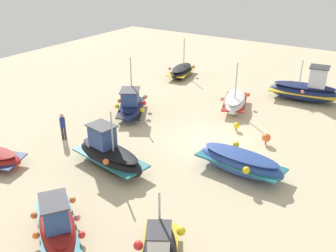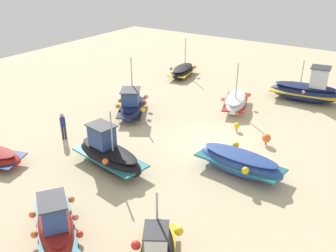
{
  "view_description": "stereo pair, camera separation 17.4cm",
  "coord_description": "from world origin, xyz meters",
  "px_view_note": "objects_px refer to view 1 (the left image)",
  "views": [
    {
      "loc": [
        17.78,
        8.42,
        10.17
      ],
      "look_at": [
        1.11,
        -2.43,
        0.9
      ],
      "focal_mm": 40.0,
      "sensor_mm": 36.0,
      "label": 1
    },
    {
      "loc": [
        17.68,
        8.57,
        10.17
      ],
      "look_at": [
        1.11,
        -2.43,
        0.9
      ],
      "focal_mm": 40.0,
      "sensor_mm": 36.0,
      "label": 2
    }
  ],
  "objects_px": {
    "fishing_boat_3": "(160,251)",
    "fishing_boat_7": "(57,225)",
    "fishing_boat_6": "(109,155)",
    "person_walking": "(63,125)",
    "fishing_boat_8": "(306,90)",
    "mooring_buoy_0": "(266,138)",
    "fishing_boat_5": "(131,106)",
    "fishing_boat_2": "(235,102)",
    "fishing_boat_4": "(240,162)",
    "fishing_boat_0": "(182,71)",
    "mooring_buoy_1": "(236,125)"
  },
  "relations": [
    {
      "from": "fishing_boat_3",
      "to": "fishing_boat_7",
      "type": "bearing_deg",
      "value": -106.49
    },
    {
      "from": "fishing_boat_6",
      "to": "person_walking",
      "type": "distance_m",
      "value": 4.5
    },
    {
      "from": "fishing_boat_8",
      "to": "mooring_buoy_0",
      "type": "relative_size",
      "value": 7.75
    },
    {
      "from": "mooring_buoy_0",
      "to": "fishing_boat_5",
      "type": "bearing_deg",
      "value": -85.02
    },
    {
      "from": "fishing_boat_8",
      "to": "person_walking",
      "type": "distance_m",
      "value": 17.71
    },
    {
      "from": "fishing_boat_8",
      "to": "fishing_boat_7",
      "type": "bearing_deg",
      "value": -108.31
    },
    {
      "from": "fishing_boat_2",
      "to": "fishing_boat_4",
      "type": "xyz_separation_m",
      "value": [
        7.79,
        3.72,
        0.08
      ]
    },
    {
      "from": "fishing_boat_5",
      "to": "fishing_boat_8",
      "type": "relative_size",
      "value": 0.83
    },
    {
      "from": "fishing_boat_0",
      "to": "mooring_buoy_0",
      "type": "xyz_separation_m",
      "value": [
        8.59,
        10.93,
        -0.05
      ]
    },
    {
      "from": "fishing_boat_2",
      "to": "fishing_boat_6",
      "type": "distance_m",
      "value": 11.19
    },
    {
      "from": "fishing_boat_0",
      "to": "fishing_boat_2",
      "type": "distance_m",
      "value": 8.45
    },
    {
      "from": "fishing_boat_3",
      "to": "fishing_boat_0",
      "type": "bearing_deg",
      "value": 177.8
    },
    {
      "from": "fishing_boat_2",
      "to": "mooring_buoy_0",
      "type": "height_order",
      "value": "fishing_boat_2"
    },
    {
      "from": "fishing_boat_3",
      "to": "person_walking",
      "type": "height_order",
      "value": "fishing_boat_3"
    },
    {
      "from": "fishing_boat_4",
      "to": "fishing_boat_6",
      "type": "xyz_separation_m",
      "value": [
        3.19,
        -5.88,
        0.13
      ]
    },
    {
      "from": "fishing_boat_0",
      "to": "fishing_boat_7",
      "type": "relative_size",
      "value": 1.03
    },
    {
      "from": "fishing_boat_3",
      "to": "mooring_buoy_1",
      "type": "distance_m",
      "value": 11.97
    },
    {
      "from": "fishing_boat_3",
      "to": "fishing_boat_7",
      "type": "relative_size",
      "value": 0.9
    },
    {
      "from": "fishing_boat_5",
      "to": "person_walking",
      "type": "distance_m",
      "value": 5.24
    },
    {
      "from": "fishing_boat_0",
      "to": "fishing_boat_3",
      "type": "height_order",
      "value": "fishing_boat_0"
    },
    {
      "from": "fishing_boat_4",
      "to": "mooring_buoy_0",
      "type": "bearing_deg",
      "value": 93.61
    },
    {
      "from": "fishing_boat_4",
      "to": "fishing_boat_2",
      "type": "bearing_deg",
      "value": 119.87
    },
    {
      "from": "fishing_boat_7",
      "to": "fishing_boat_2",
      "type": "bearing_deg",
      "value": 124.71
    },
    {
      "from": "person_walking",
      "to": "fishing_boat_6",
      "type": "bearing_deg",
      "value": -138.59
    },
    {
      "from": "fishing_boat_7",
      "to": "fishing_boat_5",
      "type": "bearing_deg",
      "value": 150.58
    },
    {
      "from": "fishing_boat_8",
      "to": "mooring_buoy_1",
      "type": "distance_m",
      "value": 8.02
    },
    {
      "from": "fishing_boat_3",
      "to": "fishing_boat_7",
      "type": "height_order",
      "value": "fishing_boat_3"
    },
    {
      "from": "fishing_boat_4",
      "to": "fishing_boat_3",
      "type": "bearing_deg",
      "value": -85.17
    },
    {
      "from": "fishing_boat_5",
      "to": "fishing_boat_0",
      "type": "bearing_deg",
      "value": 158.62
    },
    {
      "from": "fishing_boat_4",
      "to": "person_walking",
      "type": "relative_size",
      "value": 2.83
    },
    {
      "from": "fishing_boat_2",
      "to": "mooring_buoy_1",
      "type": "relative_size",
      "value": 8.02
    },
    {
      "from": "fishing_boat_6",
      "to": "fishing_boat_5",
      "type": "bearing_deg",
      "value": -51.96
    },
    {
      "from": "fishing_boat_6",
      "to": "mooring_buoy_1",
      "type": "distance_m",
      "value": 8.53
    },
    {
      "from": "fishing_boat_2",
      "to": "fishing_boat_3",
      "type": "bearing_deg",
      "value": 175.68
    },
    {
      "from": "fishing_boat_0",
      "to": "fishing_boat_2",
      "type": "xyz_separation_m",
      "value": [
        4.49,
        7.16,
        0.06
      ]
    },
    {
      "from": "fishing_boat_3",
      "to": "fishing_boat_6",
      "type": "height_order",
      "value": "fishing_boat_6"
    },
    {
      "from": "fishing_boat_3",
      "to": "fishing_boat_5",
      "type": "relative_size",
      "value": 0.8
    },
    {
      "from": "fishing_boat_3",
      "to": "person_walking",
      "type": "xyz_separation_m",
      "value": [
        -5.04,
        -10.33,
        0.36
      ]
    },
    {
      "from": "person_walking",
      "to": "mooring_buoy_1",
      "type": "distance_m",
      "value": 10.56
    },
    {
      "from": "fishing_boat_6",
      "to": "fishing_boat_0",
      "type": "bearing_deg",
      "value": -62.83
    },
    {
      "from": "fishing_boat_5",
      "to": "person_walking",
      "type": "height_order",
      "value": "fishing_boat_5"
    },
    {
      "from": "fishing_boat_0",
      "to": "fishing_boat_6",
      "type": "height_order",
      "value": "fishing_boat_0"
    },
    {
      "from": "fishing_boat_7",
      "to": "fishing_boat_3",
      "type": "bearing_deg",
      "value": 50.53
    },
    {
      "from": "fishing_boat_3",
      "to": "fishing_boat_7",
      "type": "xyz_separation_m",
      "value": [
        1.08,
        -4.04,
        0.1
      ]
    },
    {
      "from": "fishing_boat_4",
      "to": "fishing_boat_7",
      "type": "bearing_deg",
      "value": -111.09
    },
    {
      "from": "fishing_boat_8",
      "to": "person_walking",
      "type": "relative_size",
      "value": 3.23
    },
    {
      "from": "fishing_boat_4",
      "to": "mooring_buoy_1",
      "type": "xyz_separation_m",
      "value": [
        -4.48,
        -2.15,
        -0.26
      ]
    },
    {
      "from": "person_walking",
      "to": "mooring_buoy_1",
      "type": "height_order",
      "value": "person_walking"
    },
    {
      "from": "fishing_boat_0",
      "to": "person_walking",
      "type": "xyz_separation_m",
      "value": [
        14.53,
        0.61,
        0.47
      ]
    },
    {
      "from": "fishing_boat_6",
      "to": "fishing_boat_7",
      "type": "height_order",
      "value": "fishing_boat_6"
    }
  ]
}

